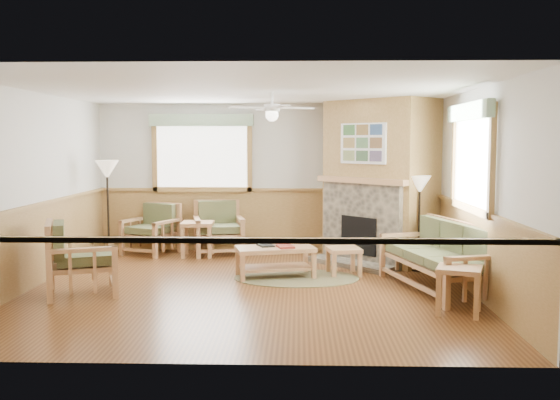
{
  "coord_description": "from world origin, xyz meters",
  "views": [
    {
      "loc": [
        0.67,
        -8.45,
        2.01
      ],
      "look_at": [
        0.4,
        0.7,
        1.15
      ],
      "focal_mm": 40.0,
      "sensor_mm": 36.0,
      "label": 1
    }
  ],
  "objects_px": {
    "armchair_back_left": "(151,229)",
    "armchair_left": "(82,257)",
    "end_table_sofa": "(459,290)",
    "floor_lamp_left": "(108,210)",
    "end_table_chairs": "(198,239)",
    "footstool": "(344,261)",
    "sofa": "(437,256)",
    "floor_lamp_right": "(419,223)",
    "coffee_table": "(275,262)",
    "armchair_back_right": "(219,228)"
  },
  "relations": [
    {
      "from": "end_table_chairs",
      "to": "end_table_sofa",
      "type": "height_order",
      "value": "end_table_chairs"
    },
    {
      "from": "sofa",
      "to": "coffee_table",
      "type": "xyz_separation_m",
      "value": [
        -2.22,
        0.73,
        -0.23
      ]
    },
    {
      "from": "end_table_sofa",
      "to": "footstool",
      "type": "xyz_separation_m",
      "value": [
        -1.19,
        2.14,
        -0.07
      ]
    },
    {
      "from": "coffee_table",
      "to": "end_table_chairs",
      "type": "distance_m",
      "value": 2.18
    },
    {
      "from": "armchair_back_left",
      "to": "coffee_table",
      "type": "bearing_deg",
      "value": -15.1
    },
    {
      "from": "end_table_sofa",
      "to": "floor_lamp_right",
      "type": "xyz_separation_m",
      "value": [
        0.0,
        2.47,
        0.47
      ]
    },
    {
      "from": "sofa",
      "to": "armchair_left",
      "type": "distance_m",
      "value": 4.75
    },
    {
      "from": "sofa",
      "to": "armchair_back_left",
      "type": "xyz_separation_m",
      "value": [
        -4.53,
        2.62,
        -0.01
      ]
    },
    {
      "from": "coffee_table",
      "to": "end_table_sofa",
      "type": "distance_m",
      "value": 2.93
    },
    {
      "from": "end_table_sofa",
      "to": "floor_lamp_left",
      "type": "xyz_separation_m",
      "value": [
        -5.1,
        3.19,
        0.57
      ]
    },
    {
      "from": "armchair_back_right",
      "to": "footstool",
      "type": "distance_m",
      "value": 2.71
    },
    {
      "from": "armchair_back_left",
      "to": "armchair_back_right",
      "type": "relative_size",
      "value": 0.95
    },
    {
      "from": "floor_lamp_left",
      "to": "floor_lamp_right",
      "type": "height_order",
      "value": "floor_lamp_left"
    },
    {
      "from": "armchair_left",
      "to": "end_table_sofa",
      "type": "distance_m",
      "value": 4.81
    },
    {
      "from": "coffee_table",
      "to": "floor_lamp_right",
      "type": "relative_size",
      "value": 0.76
    },
    {
      "from": "footstool",
      "to": "end_table_sofa",
      "type": "bearing_deg",
      "value": -60.89
    },
    {
      "from": "sofa",
      "to": "coffee_table",
      "type": "distance_m",
      "value": 2.35
    },
    {
      "from": "sofa",
      "to": "end_table_chairs",
      "type": "distance_m",
      "value": 4.35
    },
    {
      "from": "armchair_left",
      "to": "footstool",
      "type": "height_order",
      "value": "armchair_left"
    },
    {
      "from": "armchair_back_right",
      "to": "sofa",
      "type": "bearing_deg",
      "value": -50.71
    },
    {
      "from": "end_table_chairs",
      "to": "floor_lamp_right",
      "type": "relative_size",
      "value": 0.41
    },
    {
      "from": "footstool",
      "to": "armchair_left",
      "type": "bearing_deg",
      "value": -159.71
    },
    {
      "from": "armchair_back_right",
      "to": "end_table_sofa",
      "type": "distance_m",
      "value": 5.04
    },
    {
      "from": "footstool",
      "to": "floor_lamp_right",
      "type": "xyz_separation_m",
      "value": [
        1.19,
        0.33,
        0.54
      ]
    },
    {
      "from": "sofa",
      "to": "armchair_back_right",
      "type": "relative_size",
      "value": 2.12
    },
    {
      "from": "armchair_back_left",
      "to": "end_table_chairs",
      "type": "distance_m",
      "value": 0.93
    },
    {
      "from": "floor_lamp_left",
      "to": "floor_lamp_right",
      "type": "relative_size",
      "value": 1.14
    },
    {
      "from": "footstool",
      "to": "coffee_table",
      "type": "bearing_deg",
      "value": -167.82
    },
    {
      "from": "armchair_back_left",
      "to": "armchair_left",
      "type": "bearing_deg",
      "value": -69.72
    },
    {
      "from": "floor_lamp_left",
      "to": "end_table_sofa",
      "type": "bearing_deg",
      "value": -32.0
    },
    {
      "from": "armchair_left",
      "to": "end_table_chairs",
      "type": "bearing_deg",
      "value": -42.05
    },
    {
      "from": "armchair_back_right",
      "to": "armchair_left",
      "type": "xyz_separation_m",
      "value": [
        -1.43,
        -2.98,
        0.01
      ]
    },
    {
      "from": "coffee_table",
      "to": "floor_lamp_right",
      "type": "bearing_deg",
      "value": 0.2
    },
    {
      "from": "armchair_back_left",
      "to": "armchair_left",
      "type": "relative_size",
      "value": 0.92
    },
    {
      "from": "coffee_table",
      "to": "end_table_chairs",
      "type": "relative_size",
      "value": 1.86
    },
    {
      "from": "end_table_chairs",
      "to": "footstool",
      "type": "bearing_deg",
      "value": -30.17
    },
    {
      "from": "sofa",
      "to": "end_table_sofa",
      "type": "bearing_deg",
      "value": -15.49
    },
    {
      "from": "armchair_back_left",
      "to": "floor_lamp_left",
      "type": "height_order",
      "value": "floor_lamp_left"
    },
    {
      "from": "coffee_table",
      "to": "floor_lamp_left",
      "type": "distance_m",
      "value": 3.21
    },
    {
      "from": "armchair_back_left",
      "to": "end_table_sofa",
      "type": "height_order",
      "value": "armchair_back_left"
    },
    {
      "from": "armchair_back_right",
      "to": "floor_lamp_left",
      "type": "distance_m",
      "value": 1.94
    },
    {
      "from": "armchair_left",
      "to": "floor_lamp_right",
      "type": "height_order",
      "value": "floor_lamp_right"
    },
    {
      "from": "sofa",
      "to": "armchair_back_right",
      "type": "distance_m",
      "value": 4.22
    },
    {
      "from": "armchair_left",
      "to": "end_table_sofa",
      "type": "relative_size",
      "value": 1.75
    },
    {
      "from": "armchair_back_right",
      "to": "floor_lamp_right",
      "type": "bearing_deg",
      "value": -34.31
    },
    {
      "from": "armchair_back_left",
      "to": "armchair_back_right",
      "type": "bearing_deg",
      "value": 24.27
    },
    {
      "from": "floor_lamp_right",
      "to": "footstool",
      "type": "bearing_deg",
      "value": -164.3
    },
    {
      "from": "footstool",
      "to": "floor_lamp_left",
      "type": "relative_size",
      "value": 0.28
    },
    {
      "from": "sofa",
      "to": "floor_lamp_right",
      "type": "height_order",
      "value": "floor_lamp_right"
    },
    {
      "from": "armchair_left",
      "to": "armchair_back_right",
      "type": "bearing_deg",
      "value": -45.94
    }
  ]
}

